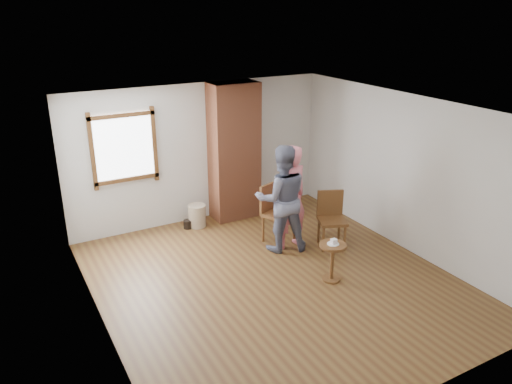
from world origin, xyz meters
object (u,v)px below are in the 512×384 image
at_px(man, 282,199).
at_px(stoneware_crock, 197,216).
at_px(dining_chair_right, 331,216).
at_px(side_table, 332,256).
at_px(dining_chair_left, 275,210).
at_px(person_pink, 290,197).

bearing_deg(man, stoneware_crock, -41.19).
bearing_deg(stoneware_crock, man, -59.77).
distance_m(dining_chair_right, side_table, 1.20).
relative_size(dining_chair_left, side_table, 1.70).
xyz_separation_m(dining_chair_left, man, (-0.09, -0.34, 0.34)).
bearing_deg(dining_chair_left, person_pink, -97.62).
distance_m(side_table, person_pink, 1.35).
bearing_deg(stoneware_crock, person_pink, -55.15).
relative_size(dining_chair_left, dining_chair_right, 1.07).
relative_size(dining_chair_right, person_pink, 0.53).
relative_size(dining_chair_left, man, 0.56).
xyz_separation_m(dining_chair_left, person_pink, (0.08, -0.33, 0.33)).
bearing_deg(man, person_pink, -156.84).
distance_m(side_table, man, 1.35).
distance_m(stoneware_crock, side_table, 2.96).
relative_size(stoneware_crock, person_pink, 0.24).
relative_size(stoneware_crock, side_table, 0.71).
bearing_deg(side_table, person_pink, 88.12).
bearing_deg(person_pink, man, 0.25).
xyz_separation_m(stoneware_crock, man, (0.89, -1.53, 0.70)).
bearing_deg(man, dining_chair_left, -85.34).
xyz_separation_m(dining_chair_left, dining_chair_right, (0.74, -0.63, -0.04)).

